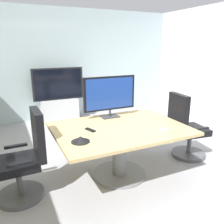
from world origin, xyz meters
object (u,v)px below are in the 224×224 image
(office_chair_left, at_px, (26,162))
(wall_display_unit, at_px, (59,104))
(conference_phone, at_px, (80,139))
(tv_monitor, at_px, (110,94))
(conference_table, at_px, (120,139))
(remote_control, at_px, (90,130))
(office_chair_right, at_px, (186,131))

(office_chair_left, xyz_separation_m, wall_display_unit, (1.05, 2.81, -0.01))
(office_chair_left, bearing_deg, conference_phone, 61.22)
(tv_monitor, bearing_deg, conference_table, -98.57)
(wall_display_unit, xyz_separation_m, remote_control, (-0.22, -2.82, 0.30))
(tv_monitor, bearing_deg, remote_control, -137.64)
(remote_control, bearing_deg, conference_table, -24.67)
(tv_monitor, height_order, wall_display_unit, tv_monitor)
(office_chair_right, xyz_separation_m, remote_control, (-1.66, -0.01, 0.29))
(office_chair_right, height_order, conference_phone, office_chair_right)
(office_chair_right, relative_size, conference_phone, 4.95)
(office_chair_left, height_order, tv_monitor, tv_monitor)
(conference_table, relative_size, office_chair_right, 1.63)
(tv_monitor, height_order, conference_phone, tv_monitor)
(office_chair_left, relative_size, conference_phone, 4.95)
(tv_monitor, bearing_deg, wall_display_unit, 96.49)
(office_chair_right, relative_size, wall_display_unit, 0.83)
(conference_table, relative_size, conference_phone, 8.07)
(conference_phone, bearing_deg, conference_table, 22.17)
(wall_display_unit, bearing_deg, conference_table, -86.06)
(office_chair_right, bearing_deg, conference_phone, 106.22)
(conference_phone, bearing_deg, remote_control, 52.83)
(tv_monitor, distance_m, wall_display_unit, 2.48)
(conference_table, height_order, tv_monitor, tv_monitor)
(conference_table, bearing_deg, remote_control, 174.03)
(conference_table, bearing_deg, conference_phone, -157.83)
(office_chair_left, relative_size, wall_display_unit, 0.83)
(office_chair_right, relative_size, remote_control, 6.41)
(office_chair_left, bearing_deg, office_chair_right, 89.05)
(tv_monitor, bearing_deg, office_chair_right, -20.25)
(conference_table, xyz_separation_m, wall_display_unit, (-0.20, 2.87, -0.11))
(conference_table, xyz_separation_m, tv_monitor, (0.07, 0.49, 0.54))
(wall_display_unit, bearing_deg, office_chair_left, -110.49)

